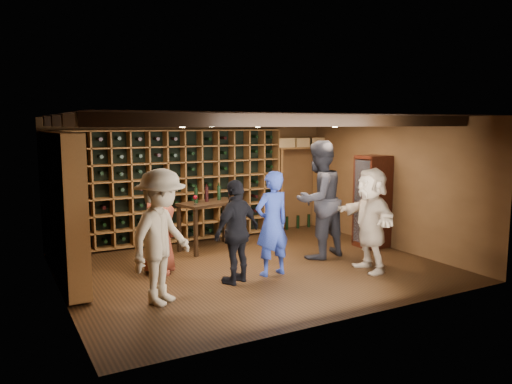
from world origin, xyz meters
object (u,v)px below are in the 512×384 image
man_blue_shirt (272,224)px  man_grey_suit (319,200)px  tasting_table (211,207)px  guest_khaki (161,237)px  guest_woman_black (237,232)px  guest_beige (371,220)px  guest_red_floral (159,224)px  display_cabinet (372,203)px

man_blue_shirt → man_grey_suit: (1.26, 0.53, 0.22)m
tasting_table → guest_khaki: bearing=-141.9°
tasting_table → guest_woman_black: bearing=-118.8°
guest_beige → tasting_table: bearing=-135.6°
guest_red_floral → guest_woman_black: guest_red_floral is taller
man_blue_shirt → guest_red_floral: size_ratio=1.04×
display_cabinet → guest_khaki: guest_khaki is taller
display_cabinet → guest_woman_black: (-3.30, -0.77, -0.07)m
man_grey_suit → guest_woman_black: man_grey_suit is taller
man_blue_shirt → tasting_table: 2.00m
man_grey_suit → guest_red_floral: man_grey_suit is taller
display_cabinet → guest_beige: bearing=-132.2°
display_cabinet → tasting_table: bearing=155.2°
man_blue_shirt → guest_beige: guest_beige is taller
man_blue_shirt → man_grey_suit: man_grey_suit is taller
man_blue_shirt → guest_woman_black: bearing=2.8°
display_cabinet → man_grey_suit: man_grey_suit is taller
man_grey_suit → guest_red_floral: (-2.79, 0.45, -0.25)m
display_cabinet → tasting_table: display_cabinet is taller
guest_red_floral → guest_khaki: (-0.39, -1.37, 0.10)m
display_cabinet → guest_khaki: bearing=-166.7°
guest_khaki → guest_beige: bearing=-40.2°
guest_woman_black → guest_khaki: bearing=-9.4°
guest_beige → man_grey_suit: bearing=-155.8°
guest_woman_black → guest_beige: (2.19, -0.46, 0.06)m
display_cabinet → guest_beige: (-1.11, -1.23, -0.01)m
guest_red_floral → guest_khaki: guest_khaki is taller
display_cabinet → man_grey_suit: bearing=-173.4°
man_blue_shirt → guest_beige: bearing=155.6°
man_blue_shirt → man_grey_suit: 1.39m
man_blue_shirt → guest_red_floral: (-1.53, 0.98, -0.03)m
display_cabinet → guest_khaki: 4.68m
guest_khaki → guest_red_floral: bearing=36.4°
man_blue_shirt → guest_khaki: size_ratio=0.92×
man_grey_suit → guest_khaki: (-3.18, -0.92, -0.14)m
tasting_table → man_blue_shirt: bearing=-100.6°
guest_red_floral → tasting_table: bearing=-17.8°
man_grey_suit → display_cabinet: bearing=173.4°
guest_red_floral → guest_beige: size_ratio=0.95×
display_cabinet → man_grey_suit: 1.40m
guest_khaki → tasting_table: bearing=16.5°
display_cabinet → man_blue_shirt: size_ratio=1.06×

